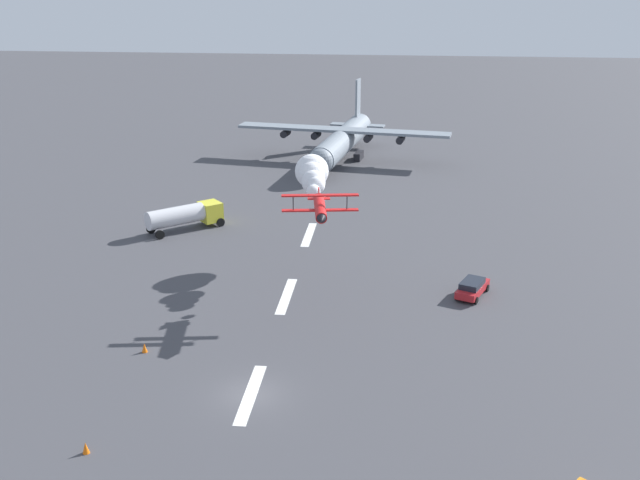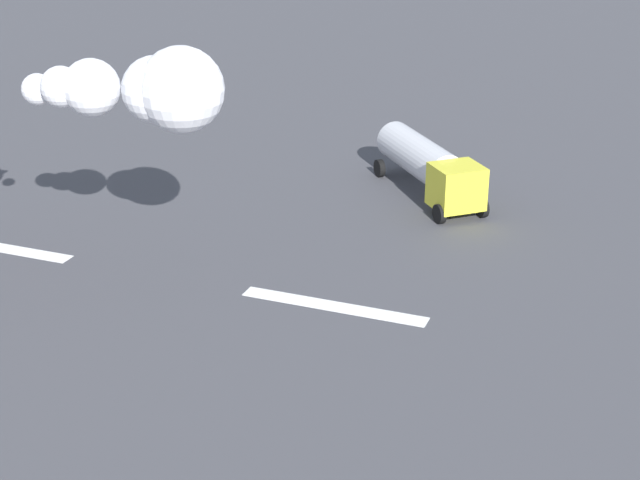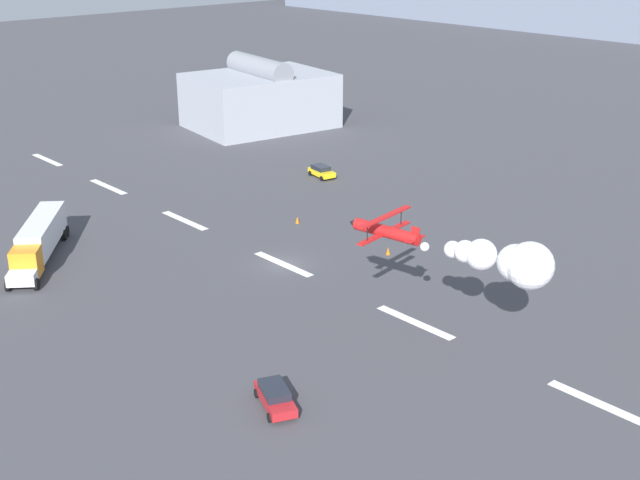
{
  "view_description": "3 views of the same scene",
  "coord_description": "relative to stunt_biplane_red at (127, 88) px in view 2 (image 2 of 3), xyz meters",
  "views": [
    {
      "loc": [
        -45.83,
        -9.77,
        28.1
      ],
      "look_at": [
        16.32,
        -3.13,
        5.76
      ],
      "focal_mm": 42.91,
      "sensor_mm": 36.0,
      "label": 1
    },
    {
      "loc": [
        46.32,
        -33.51,
        18.31
      ],
      "look_at": [
        33.37,
        0.0,
        2.9
      ],
      "focal_mm": 54.32,
      "sensor_mm": 36.0,
      "label": 2
    },
    {
      "loc": [
        56.88,
        -47.61,
        31.28
      ],
      "look_at": [
        6.48,
        -1.1,
        4.66
      ],
      "focal_mm": 46.37,
      "sensor_mm": 36.0,
      "label": 3
    }
  ],
  "objects": [
    {
      "name": "stunt_biplane_red",
      "position": [
        0.0,
        0.0,
        0.0
      ],
      "size": [
        17.0,
        7.09,
        3.41
      ],
      "color": "red"
    },
    {
      "name": "runway_stripe_5",
      "position": [
        8.19,
        1.43,
        -8.8
      ],
      "size": [
        8.0,
        0.9,
        0.01
      ],
      "primitive_type": "cube",
      "color": "white",
      "rests_on": "ground"
    },
    {
      "name": "fuel_tanker_truck",
      "position": [
        8.36,
        15.48,
        -7.07
      ],
      "size": [
        7.65,
        8.17,
        2.9
      ],
      "color": "yellow",
      "rests_on": "ground"
    }
  ]
}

